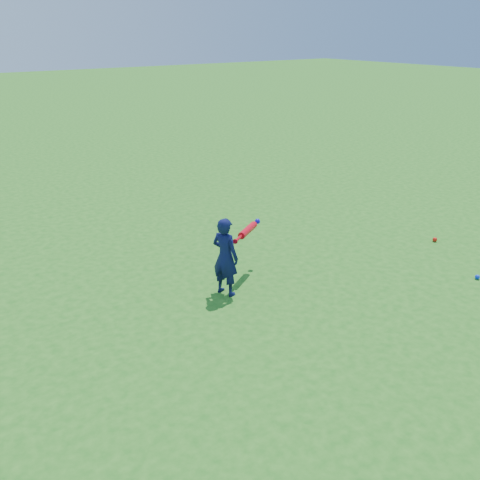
{
  "coord_description": "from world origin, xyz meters",
  "views": [
    {
      "loc": [
        -3.77,
        -4.67,
        3.25
      ],
      "look_at": [
        0.16,
        0.76,
        0.57
      ],
      "focal_mm": 40.0,
      "sensor_mm": 36.0,
      "label": 1
    }
  ],
  "objects_px": {
    "ground_ball_red": "(435,239)",
    "bat_swing": "(249,229)",
    "child": "(225,257)",
    "ground_ball_blue": "(477,277)"
  },
  "relations": [
    {
      "from": "child",
      "to": "bat_swing",
      "type": "distance_m",
      "value": 0.7
    },
    {
      "from": "ground_ball_blue",
      "to": "ground_ball_red",
      "type": "bearing_deg",
      "value": 59.04
    },
    {
      "from": "ground_ball_blue",
      "to": "bat_swing",
      "type": "height_order",
      "value": "bat_swing"
    },
    {
      "from": "child",
      "to": "ground_ball_blue",
      "type": "bearing_deg",
      "value": -137.36
    },
    {
      "from": "child",
      "to": "bat_swing",
      "type": "bearing_deg",
      "value": -81.0
    },
    {
      "from": "ground_ball_red",
      "to": "bat_swing",
      "type": "height_order",
      "value": "bat_swing"
    },
    {
      "from": "bat_swing",
      "to": "ground_ball_red",
      "type": "bearing_deg",
      "value": -46.42
    },
    {
      "from": "ground_ball_red",
      "to": "child",
      "type": "bearing_deg",
      "value": 172.52
    },
    {
      "from": "child",
      "to": "bat_swing",
      "type": "xyz_separation_m",
      "value": [
        0.61,
        0.31,
        0.15
      ]
    },
    {
      "from": "ground_ball_blue",
      "to": "bat_swing",
      "type": "relative_size",
      "value": 0.09
    }
  ]
}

